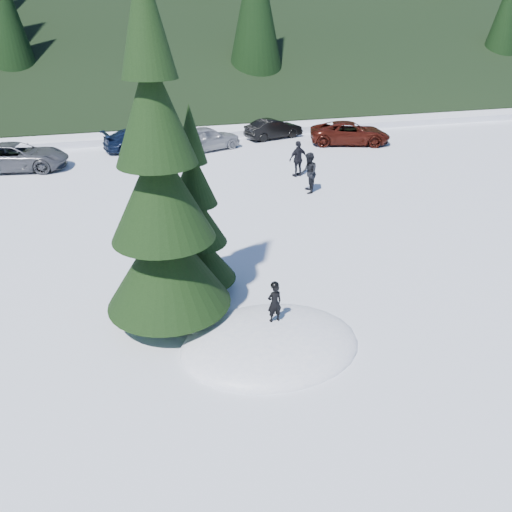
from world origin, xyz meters
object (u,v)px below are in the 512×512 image
object	(u,v)px
spruce_short	(195,224)
car_2	(17,157)
adult_1	(298,159)
spruce_tall	(161,203)
child_skier	(275,303)
adult_0	(309,173)
car_5	(274,129)
car_3	(141,139)
car_6	(350,133)
car_4	(206,138)

from	to	relation	value
spruce_short	car_2	world-z (taller)	spruce_short
adult_1	spruce_tall	bearing A→B (deg)	39.49
child_skier	adult_0	distance (m)	11.37
car_5	car_2	bearing A→B (deg)	86.74
spruce_short	car_3	world-z (taller)	spruce_short
adult_1	car_5	size ratio (longest dim) A/B	0.47
spruce_short	car_5	bearing A→B (deg)	65.66
car_3	car_6	bearing A→B (deg)	-111.44
adult_0	car_5	xyz separation A→B (m)	(1.81, 10.68, -0.30)
car_3	car_6	distance (m)	12.67
spruce_tall	car_4	size ratio (longest dim) A/B	2.05
adult_1	child_skier	bearing A→B (deg)	51.25
child_skier	car_6	distance (m)	21.16
car_4	car_6	xyz separation A→B (m)	(8.87, -0.91, -0.04)
adult_0	car_5	distance (m)	10.84
adult_1	car_2	xyz separation A→B (m)	(-13.54, 5.06, -0.19)
spruce_tall	car_2	distance (m)	17.49
child_skier	car_5	size ratio (longest dim) A/B	0.28
child_skier	spruce_tall	bearing A→B (deg)	-38.69
child_skier	car_2	size ratio (longest dim) A/B	0.21
child_skier	adult_1	bearing A→B (deg)	-119.99
adult_1	adult_0	bearing A→B (deg)	64.41
car_5	adult_0	bearing A→B (deg)	155.23
car_2	car_3	world-z (taller)	car_2
child_skier	adult_1	world-z (taller)	adult_1
car_2	car_5	bearing A→B (deg)	-69.73
spruce_short	car_4	distance (m)	16.61
spruce_tall	adult_1	world-z (taller)	spruce_tall
adult_1	car_4	world-z (taller)	adult_1
spruce_short	car_5	size ratio (longest dim) A/B	1.43
adult_0	adult_1	world-z (taller)	adult_0
adult_1	car_6	size ratio (longest dim) A/B	0.36
adult_1	car_5	distance (m)	8.32
adult_0	car_5	bearing A→B (deg)	-174.91
spruce_short	child_skier	world-z (taller)	spruce_short
spruce_short	child_skier	bearing A→B (deg)	-64.05
adult_0	car_2	size ratio (longest dim) A/B	0.36
child_skier	adult_1	xyz separation A→B (m)	(5.38, 12.72, -0.11)
car_6	car_4	bearing A→B (deg)	102.27
spruce_tall	car_6	world-z (taller)	spruce_tall
adult_0	car_4	distance (m)	9.34
spruce_tall	car_4	distance (m)	18.33
adult_1	car_3	size ratio (longest dim) A/B	0.40
spruce_tall	adult_0	size ratio (longest dim) A/B	4.71
spruce_tall	car_3	size ratio (longest dim) A/B	1.96
car_2	car_6	world-z (taller)	car_2
adult_1	car_6	distance (m)	7.72
car_2	car_3	distance (m)	6.93
car_2	car_4	distance (m)	10.21
spruce_tall	car_4	xyz separation A→B (m)	(4.36, 17.61, -2.60)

